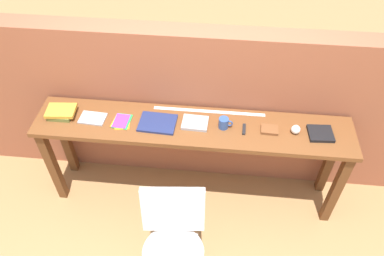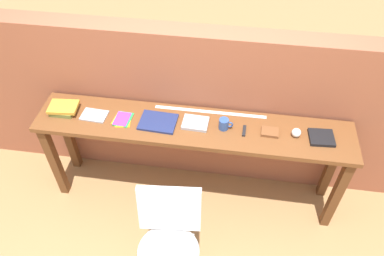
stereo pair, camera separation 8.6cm
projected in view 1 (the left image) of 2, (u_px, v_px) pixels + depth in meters
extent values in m
plane|color=#9E7547|center=(189.00, 219.00, 3.32)|extent=(40.00, 40.00, 0.00)
cube|color=#935138|center=(197.00, 108.00, 3.23)|extent=(6.00, 0.20, 1.51)
cube|color=brown|center=(193.00, 127.00, 2.92)|extent=(2.50, 0.44, 0.04)
cube|color=#5B341A|center=(53.00, 166.00, 3.21)|extent=(0.07, 0.07, 0.84)
cube|color=#5B341A|center=(336.00, 190.00, 3.04)|extent=(0.07, 0.07, 0.84)
cube|color=#5B341A|center=(66.00, 139.00, 3.43)|extent=(0.07, 0.07, 0.84)
cube|color=#5B341A|center=(330.00, 159.00, 3.26)|extent=(0.07, 0.07, 0.84)
ellipsoid|color=silver|center=(173.00, 252.00, 2.63)|extent=(0.48, 0.46, 0.08)
cube|color=silver|center=(173.00, 210.00, 2.59)|extent=(0.45, 0.15, 0.40)
cylinder|color=#B2B2B7|center=(154.00, 247.00, 2.92)|extent=(0.02, 0.02, 0.41)
cylinder|color=#B2B2B7|center=(196.00, 247.00, 2.91)|extent=(0.02, 0.02, 0.41)
cube|color=olive|center=(61.00, 114.00, 2.98)|extent=(0.18, 0.16, 0.03)
cube|color=gold|center=(61.00, 111.00, 2.96)|extent=(0.24, 0.18, 0.03)
cube|color=#9E9EA3|center=(93.00, 118.00, 2.96)|extent=(0.21, 0.15, 0.01)
cube|color=orange|center=(123.00, 122.00, 2.93)|extent=(0.13, 0.18, 0.00)
cube|color=green|center=(122.00, 121.00, 2.93)|extent=(0.14, 0.18, 0.00)
cube|color=yellow|center=(120.00, 121.00, 2.93)|extent=(0.13, 0.17, 0.00)
cube|color=purple|center=(121.00, 121.00, 2.93)|extent=(0.12, 0.16, 0.00)
cube|color=navy|center=(158.00, 123.00, 2.91)|extent=(0.30, 0.23, 0.02)
cube|color=#9E9EA3|center=(195.00, 123.00, 2.91)|extent=(0.21, 0.17, 0.02)
cylinder|color=#2D4C8C|center=(224.00, 123.00, 2.86)|extent=(0.08, 0.08, 0.09)
torus|color=#2D4C8C|center=(229.00, 123.00, 2.86)|extent=(0.06, 0.01, 0.06)
cube|color=black|center=(244.00, 129.00, 2.87)|extent=(0.03, 0.11, 0.02)
cube|color=brown|center=(270.00, 130.00, 2.86)|extent=(0.13, 0.10, 0.02)
sphere|color=silver|center=(296.00, 129.00, 2.83)|extent=(0.07, 0.07, 0.07)
cube|color=black|center=(321.00, 134.00, 2.83)|extent=(0.19, 0.18, 0.03)
cube|color=silver|center=(209.00, 111.00, 3.02)|extent=(0.90, 0.03, 0.00)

